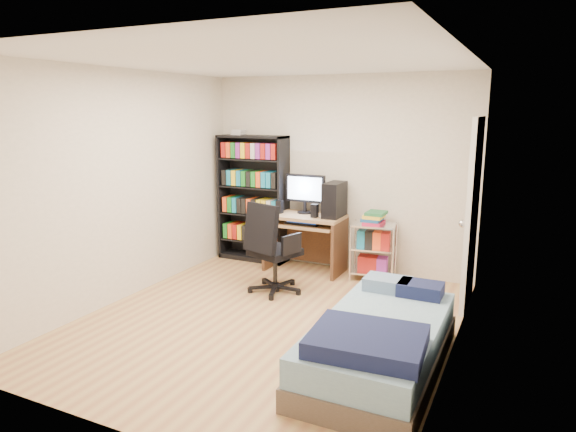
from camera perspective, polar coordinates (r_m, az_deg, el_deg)
The scene contains 7 objects.
room at distance 4.87m, azimuth -2.42°, elevation 2.07°, with size 3.58×4.08×2.58m.
media_shelf at distance 7.08m, azimuth -3.92°, elevation 2.13°, with size 0.97×0.32×1.80m.
computer_desk at distance 6.61m, azimuth 2.89°, elevation -0.45°, with size 0.99×0.57×1.25m.
office_chair at distance 5.89m, azimuth -1.75°, elevation -5.35°, with size 0.79×0.79×1.06m.
wire_cart at distance 6.37m, azimuth 9.51°, elevation -2.09°, with size 0.58×0.45×0.86m.
bed at distance 4.30m, azimuth 10.13°, elevation -13.71°, with size 0.93×1.86×0.53m.
door at distance 5.71m, azimuth 19.80°, elevation 0.26°, with size 0.12×0.80×2.00m.
Camera 1 is at (2.26, -4.23, 2.07)m, focal length 32.00 mm.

